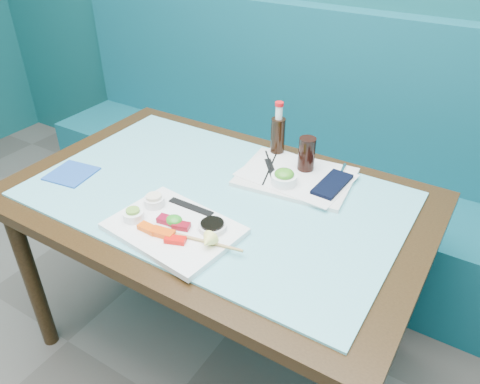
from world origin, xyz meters
The scene contains 34 objects.
booth_bench centered at (0.00, 2.29, 0.37)m, with size 3.00×0.56×1.17m.
dining_table centered at (0.00, 1.45, 0.67)m, with size 1.40×0.90×0.75m.
glass_top centered at (0.00, 1.45, 0.75)m, with size 1.22×0.76×0.01m, color #63BBC7.
sashimi_plate centered at (0.01, 1.21, 0.77)m, with size 0.37×0.27×0.02m, color white.
salmon_left centered at (-0.04, 1.16, 0.78)m, with size 0.06×0.03×0.02m, color #FF570A.
salmon_mid centered at (0.01, 1.16, 0.79)m, with size 0.07×0.03×0.02m, color #F84D09.
salmon_right centered at (0.06, 1.16, 0.78)m, with size 0.06×0.03×0.01m, color red.
tuna_left centered at (-0.02, 1.22, 0.79)m, with size 0.05×0.03×0.02m, color maroon.
tuna_right centered at (0.04, 1.22, 0.79)m, with size 0.05×0.03×0.02m, color maroon.
seaweed_garnish centered at (0.01, 1.22, 0.79)m, with size 0.05×0.05×0.03m, color #278E20.
ramekin_wasabi centered at (-0.11, 1.18, 0.79)m, with size 0.06×0.06×0.03m, color white.
wasabi_fill centered at (-0.11, 1.18, 0.81)m, with size 0.04×0.04×0.01m, color #6AA234.
ramekin_ginger centered at (-0.11, 1.27, 0.79)m, with size 0.06×0.06×0.03m, color white.
ginger_fill centered at (-0.11, 1.27, 0.81)m, with size 0.05×0.05×0.01m, color beige.
soy_dish centered at (0.12, 1.26, 0.79)m, with size 0.08×0.08×0.02m, color silver.
soy_fill centered at (0.12, 1.26, 0.80)m, with size 0.07×0.07×0.01m, color black.
lemon_wedge centered at (0.16, 1.18, 0.80)m, with size 0.05×0.05×0.04m, color #FFFC78.
chopstick_sleeve centered at (0.00, 1.32, 0.78)m, with size 0.16×0.02×0.00m, color black.
wooden_chopstick_a centered at (0.12, 1.20, 0.78)m, with size 0.01×0.01×0.24m, color #B37D54.
wooden_chopstick_b centered at (0.13, 1.20, 0.78)m, with size 0.01×0.01×0.24m, color #A2874C.
serving_tray centered at (0.19, 1.68, 0.77)m, with size 0.38×0.29×0.01m, color silver.
paper_placemat centered at (0.19, 1.68, 0.77)m, with size 0.37×0.26×0.00m, color silver.
seaweed_bowl centered at (0.18, 1.60, 0.79)m, with size 0.09×0.09×0.04m, color white.
seaweed_salad centered at (0.18, 1.60, 0.81)m, with size 0.07×0.07×0.03m, color #3C8C20.
cola_glass centered at (0.20, 1.73, 0.83)m, with size 0.06×0.06×0.12m, color black.
navy_pouch centered at (0.32, 1.68, 0.78)m, with size 0.08×0.18×0.01m, color black.
fork centered at (0.32, 1.78, 0.78)m, with size 0.01×0.01×0.10m, color white.
black_chopstick_a centered at (0.09, 1.67, 0.78)m, with size 0.01×0.01×0.23m, color black.
black_chopstick_b centered at (0.10, 1.67, 0.78)m, with size 0.01×0.01×0.26m, color black.
tray_sleeve centered at (0.09, 1.67, 0.77)m, with size 0.02×0.14×0.00m, color black.
cola_bottle_body centered at (0.05, 1.79, 0.83)m, with size 0.05×0.05×0.15m, color black.
cola_bottle_neck centered at (0.05, 1.79, 0.93)m, with size 0.03×0.03×0.05m, color white.
cola_bottle_cap centered at (0.05, 1.79, 0.97)m, with size 0.03×0.03×0.01m, color red.
blue_napkin centered at (-0.51, 1.28, 0.76)m, with size 0.15×0.15×0.01m, color #1B4798.
Camera 1 is at (0.76, 0.38, 1.62)m, focal length 35.00 mm.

